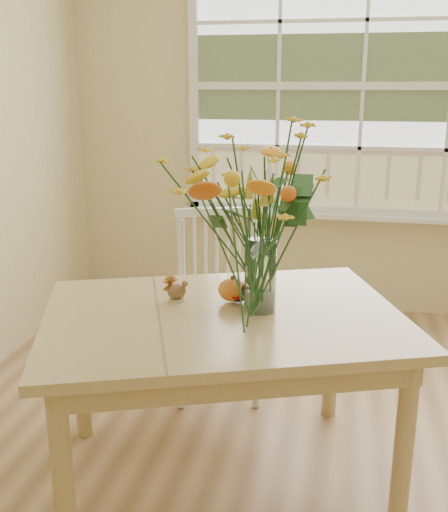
# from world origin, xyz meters

# --- Properties ---
(wall_back) EXTENTS (4.00, 0.02, 2.70)m
(wall_back) POSITION_xyz_m (0.00, 2.25, 1.35)
(wall_back) COLOR beige
(wall_back) RESTS_ON floor
(window) EXTENTS (2.42, 0.12, 1.74)m
(window) POSITION_xyz_m (0.00, 2.21, 1.53)
(window) COLOR silver
(window) RESTS_ON wall_back
(dining_table) EXTENTS (1.60, 1.38, 0.73)m
(dining_table) POSITION_xyz_m (-0.52, 0.18, 0.63)
(dining_table) COLOR tan
(dining_table) RESTS_ON floor
(windsor_chair) EXTENTS (0.52, 0.50, 0.93)m
(windsor_chair) POSITION_xyz_m (-0.70, 0.95, 0.52)
(windsor_chair) COLOR white
(windsor_chair) RESTS_ON floor
(flower_vase) EXTENTS (0.58, 0.58, 0.68)m
(flower_vase) POSITION_xyz_m (-0.38, 0.24, 1.14)
(flower_vase) COLOR white
(flower_vase) RESTS_ON dining_table
(pumpkin) EXTENTS (0.12, 0.12, 0.09)m
(pumpkin) POSITION_xyz_m (-0.50, 0.31, 0.77)
(pumpkin) COLOR orange
(pumpkin) RESTS_ON dining_table
(turkey_figurine) EXTENTS (0.10, 0.09, 0.10)m
(turkey_figurine) POSITION_xyz_m (-0.72, 0.27, 0.76)
(turkey_figurine) COLOR #CCB78C
(turkey_figurine) RESTS_ON dining_table
(dark_gourd) EXTENTS (0.12, 0.09, 0.08)m
(dark_gourd) POSITION_xyz_m (-0.48, 0.30, 0.77)
(dark_gourd) COLOR #38160F
(dark_gourd) RESTS_ON dining_table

